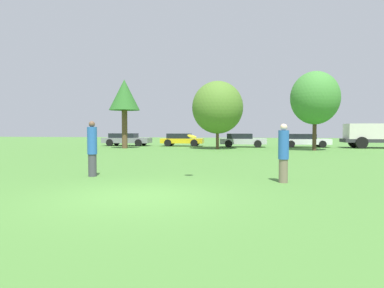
{
  "coord_description": "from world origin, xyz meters",
  "views": [
    {
      "loc": [
        2.74,
        -7.73,
        1.57
      ],
      "look_at": [
        0.47,
        4.69,
        1.05
      ],
      "focal_mm": 32.34,
      "sensor_mm": 36.0,
      "label": 1
    }
  ],
  "objects": [
    {
      "name": "person_thrower",
      "position": [
        -2.63,
        3.04,
        0.94
      ],
      "size": [
        0.32,
        0.32,
        1.86
      ],
      "rotation": [
        0.0,
        0.0,
        -0.04
      ],
      "color": "#3F3F47",
      "rests_on": "ground"
    },
    {
      "name": "ground_plane",
      "position": [
        0.0,
        0.0,
        0.0
      ],
      "size": [
        120.0,
        120.0,
        0.0
      ],
      "primitive_type": "plane",
      "color": "#477A33"
    },
    {
      "name": "frisbee",
      "position": [
        0.72,
        3.28,
        1.35
      ],
      "size": [
        0.31,
        0.3,
        0.15
      ],
      "color": "yellow"
    },
    {
      "name": "parked_car_white",
      "position": [
        7.05,
        24.5,
        0.63
      ],
      "size": [
        4.34,
        2.04,
        1.2
      ],
      "rotation": [
        0.0,
        0.0,
        0.04
      ],
      "color": "silver",
      "rests_on": "ground"
    },
    {
      "name": "parked_car_silver",
      "position": [
        1.58,
        23.73,
        0.65
      ],
      "size": [
        4.16,
        1.96,
        1.22
      ],
      "rotation": [
        0.0,
        0.0,
        0.04
      ],
      "color": "#B2B2B7",
      "rests_on": "ground"
    },
    {
      "name": "tree_0",
      "position": [
        -8.07,
        19.84,
        4.38
      ],
      "size": [
        2.56,
        2.56,
        5.77
      ],
      "color": "brown",
      "rests_on": "ground"
    },
    {
      "name": "parked_car_yellow",
      "position": [
        -4.19,
        24.51,
        0.64
      ],
      "size": [
        4.07,
        2.01,
        1.21
      ],
      "rotation": [
        0.0,
        0.0,
        0.04
      ],
      "color": "gold",
      "rests_on": "ground"
    },
    {
      "name": "tree_2",
      "position": [
        7.14,
        19.53,
        3.94
      ],
      "size": [
        3.62,
        3.62,
        5.95
      ],
      "color": "#473323",
      "rests_on": "ground"
    },
    {
      "name": "parked_car_grey",
      "position": [
        -9.65,
        24.24,
        0.65
      ],
      "size": [
        4.65,
        2.18,
        1.22
      ],
      "rotation": [
        0.0,
        0.0,
        0.04
      ],
      "color": "slate",
      "rests_on": "ground"
    },
    {
      "name": "person_catcher",
      "position": [
        3.57,
        2.78,
        0.89
      ],
      "size": [
        0.31,
        0.31,
        1.75
      ],
      "rotation": [
        0.0,
        0.0,
        3.1
      ],
      "color": "#726651",
      "rests_on": "ground"
    },
    {
      "name": "tree_1",
      "position": [
        -0.27,
        20.23,
        3.37
      ],
      "size": [
        4.12,
        4.12,
        5.49
      ],
      "color": "brown",
      "rests_on": "ground"
    },
    {
      "name": "delivery_truck_blue",
      "position": [
        12.94,
        23.99,
        1.21
      ],
      "size": [
        5.62,
        2.43,
        2.08
      ],
      "rotation": [
        0.0,
        0.0,
        0.04
      ],
      "color": "#2D2D33",
      "rests_on": "ground"
    }
  ]
}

